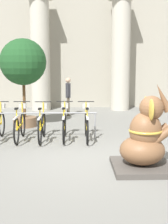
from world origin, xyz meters
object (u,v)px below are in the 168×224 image
(bicycle_3, at_px, (64,125))
(person_pedestrian, at_px, (68,93))
(bicycle_1, at_px, (20,125))
(bicycle_4, at_px, (87,125))
(elephant_statue, at_px, (145,140))
(potted_tree, at_px, (23,65))
(bicycle_2, at_px, (42,125))

(bicycle_3, bearing_deg, person_pedestrian, 89.65)
(person_pedestrian, bearing_deg, bicycle_1, -107.36)
(bicycle_4, distance_m, elephant_statue, 2.78)
(bicycle_1, distance_m, potted_tree, 2.53)
(person_pedestrian, bearing_deg, elephant_statue, -75.83)
(bicycle_1, distance_m, bicycle_3, 1.26)
(bicycle_2, height_order, bicycle_3, same)
(bicycle_1, distance_m, person_pedestrian, 4.33)
(elephant_statue, distance_m, potted_tree, 5.69)
(elephant_statue, distance_m, person_pedestrian, 6.92)
(elephant_statue, relative_size, potted_tree, 0.60)
(person_pedestrian, height_order, potted_tree, potted_tree)
(bicycle_4, xyz_separation_m, potted_tree, (-2.05, 1.95, 1.67))
(bicycle_1, height_order, bicycle_3, same)
(bicycle_3, height_order, elephant_statue, elephant_statue)
(bicycle_2, bearing_deg, bicycle_3, 5.23)
(potted_tree, bearing_deg, bicycle_4, -43.47)
(bicycle_3, distance_m, elephant_statue, 3.12)
(bicycle_2, xyz_separation_m, person_pedestrian, (0.65, 4.16, 0.51))
(bicycle_2, distance_m, potted_tree, 2.69)
(elephant_statue, bearing_deg, bicycle_3, 123.42)
(bicycle_1, bearing_deg, person_pedestrian, 72.64)
(bicycle_3, bearing_deg, bicycle_2, -174.77)
(bicycle_2, relative_size, person_pedestrian, 1.12)
(bicycle_4, height_order, person_pedestrian, person_pedestrian)
(bicycle_3, height_order, potted_tree, potted_tree)
(bicycle_3, bearing_deg, bicycle_1, -179.98)
(bicycle_4, relative_size, potted_tree, 0.59)
(bicycle_2, bearing_deg, potted_tree, 112.17)
(bicycle_2, height_order, bicycle_4, same)
(elephant_statue, height_order, potted_tree, potted_tree)
(bicycle_1, height_order, person_pedestrian, person_pedestrian)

